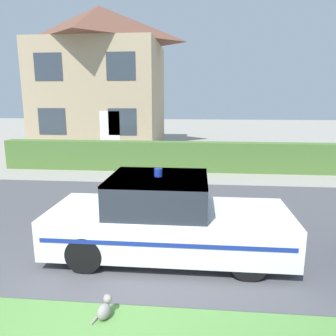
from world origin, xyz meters
The scene contains 6 objects.
road_strip centered at (0.00, 4.01, 0.01)m, with size 28.00×6.36×0.01m, color #4C4C51.
garden_hedge centered at (0.82, 9.19, 0.55)m, with size 14.01×0.56×1.11m, color #4C7233.
police_car centered at (0.77, 2.33, 0.65)m, with size 4.12×1.65×1.55m.
cat centered at (0.16, 0.56, 0.12)m, with size 0.25×0.30×0.29m.
house_left centered at (-4.18, 15.50, 3.86)m, with size 6.78×5.81×7.57m.
wheelie_bin centered at (-2.16, 9.43, 0.54)m, with size 0.75×0.77×1.07m.
Camera 1 is at (1.30, -3.01, 2.72)m, focal length 35.00 mm.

